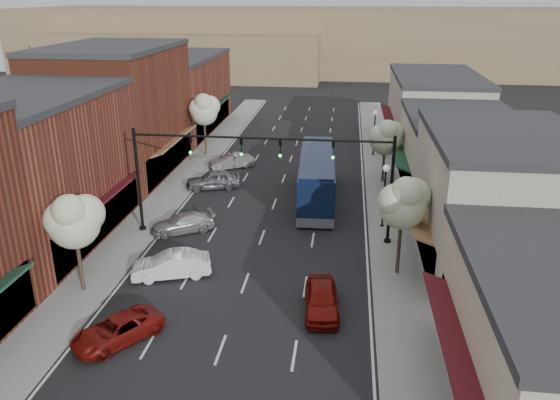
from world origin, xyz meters
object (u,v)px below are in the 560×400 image
(parked_car_b, at_px, (171,265))
(tree_left_far, at_px, (204,109))
(signal_mast_right, at_px, (353,173))
(tree_right_near, at_px, (404,201))
(parked_car_d, at_px, (213,180))
(lamp_post_near, at_px, (385,186))
(lamp_post_far, at_px, (375,125))
(parked_car_c, at_px, (183,223))
(tree_right_far, at_px, (386,136))
(tree_left_near, at_px, (74,219))
(parked_car_e, at_px, (231,161))
(signal_mast_left, at_px, (173,166))
(coach_bus, at_px, (317,177))
(red_hatchback, at_px, (322,299))
(parked_car_a, at_px, (117,330))

(parked_car_b, bearing_deg, tree_left_far, 171.14)
(signal_mast_right, height_order, tree_right_near, signal_mast_right)
(tree_right_near, relative_size, parked_car_d, 1.38)
(lamp_post_near, distance_m, lamp_post_far, 17.50)
(signal_mast_right, xyz_separation_m, lamp_post_near, (2.18, 2.50, -1.62))
(signal_mast_right, bearing_deg, parked_car_d, 141.09)
(lamp_post_near, relative_size, parked_car_b, 1.03)
(parked_car_c, bearing_deg, lamp_post_far, 117.64)
(signal_mast_right, xyz_separation_m, tree_right_far, (2.73, 11.95, -0.63))
(tree_left_near, xyz_separation_m, parked_car_b, (4.05, 2.30, -3.51))
(parked_car_e, bearing_deg, signal_mast_right, 4.09)
(signal_mast_right, relative_size, tree_right_far, 1.51)
(signal_mast_right, xyz_separation_m, tree_left_far, (-13.87, 17.95, -0.02))
(lamp_post_near, height_order, parked_car_c, lamp_post_near)
(signal_mast_left, relative_size, parked_car_e, 2.06)
(tree_right_far, height_order, coach_bus, tree_right_far)
(parked_car_d, bearing_deg, tree_left_near, -28.65)
(tree_right_far, bearing_deg, parked_car_b, -125.33)
(signal_mast_right, distance_m, tree_right_near, 4.89)
(signal_mast_right, relative_size, parked_car_e, 2.06)
(tree_left_far, height_order, lamp_post_near, tree_left_far)
(tree_right_near, distance_m, lamp_post_near, 6.74)
(signal_mast_left, relative_size, lamp_post_near, 1.85)
(tree_left_near, xyz_separation_m, parked_car_e, (3.22, 22.43, -3.56))
(tree_right_far, distance_m, coach_bus, 7.37)
(red_hatchback, bearing_deg, signal_mast_left, 135.23)
(tree_left_far, xyz_separation_m, lamp_post_far, (16.05, 2.06, -1.60))
(signal_mast_left, bearing_deg, parked_car_a, -85.89)
(lamp_post_far, distance_m, parked_car_a, 34.38)
(parked_car_a, bearing_deg, tree_right_near, 68.30)
(lamp_post_near, relative_size, parked_car_d, 1.03)
(coach_bus, bearing_deg, tree_right_far, 38.74)
(parked_car_d, bearing_deg, tree_right_far, 83.79)
(tree_right_far, height_order, lamp_post_far, tree_right_far)
(lamp_post_near, height_order, parked_car_b, lamp_post_near)
(tree_left_near, relative_size, parked_car_e, 1.43)
(parked_car_b, relative_size, parked_car_d, 1.00)
(tree_left_near, bearing_deg, tree_right_near, 13.55)
(signal_mast_right, relative_size, tree_right_near, 1.38)
(tree_left_far, distance_m, parked_car_b, 24.36)
(tree_right_near, xyz_separation_m, parked_car_c, (-13.69, 4.32, -3.84))
(parked_car_b, bearing_deg, lamp_post_near, 105.97)
(tree_left_near, xyz_separation_m, parked_car_d, (2.90, 16.91, -3.49))
(tree_right_near, xyz_separation_m, tree_left_near, (-16.60, -4.00, -0.23))
(tree_right_near, bearing_deg, parked_car_a, -149.07)
(tree_left_far, distance_m, coach_bus, 15.81)
(tree_right_near, relative_size, lamp_post_far, 1.34)
(tree_left_far, relative_size, parked_car_c, 1.46)
(red_hatchback, height_order, parked_car_d, parked_car_d)
(parked_car_a, bearing_deg, signal_mast_left, 131.48)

